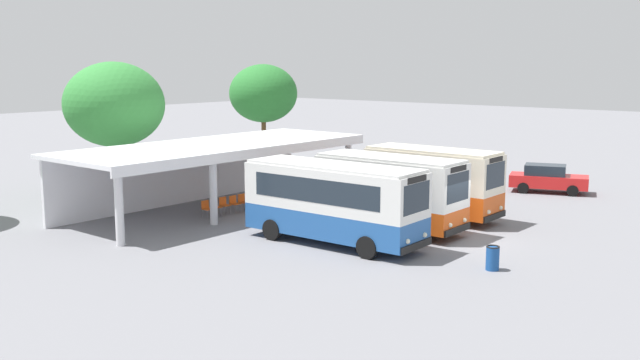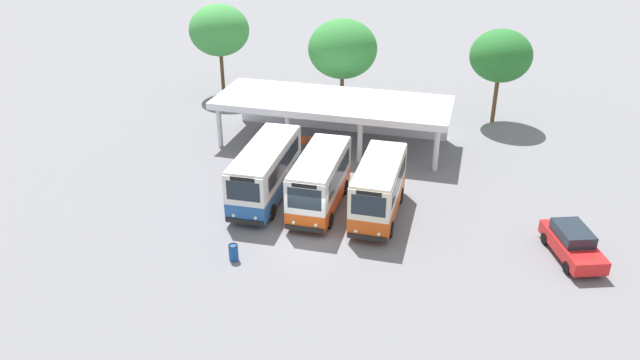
{
  "view_description": "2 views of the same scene",
  "coord_description": "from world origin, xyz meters",
  "px_view_note": "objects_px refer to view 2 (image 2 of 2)",
  "views": [
    {
      "loc": [
        -26.62,
        -14.18,
        7.45
      ],
      "look_at": [
        -0.57,
        7.45,
        1.93
      ],
      "focal_mm": 40.52,
      "sensor_mm": 36.0,
      "label": 1
    },
    {
      "loc": [
        7.95,
        -26.88,
        17.69
      ],
      "look_at": [
        -0.39,
        4.02,
        1.63
      ],
      "focal_mm": 34.29,
      "sensor_mm": 36.0,
      "label": 2
    }
  ],
  "objects_px": {
    "city_bus_nearest_orange": "(266,170)",
    "waiting_chair_end_by_column": "(303,141)",
    "city_bus_second_in_row": "(320,180)",
    "city_bus_middle_cream": "(379,188)",
    "parked_car_flank": "(572,243)",
    "litter_bin_apron": "(234,252)",
    "waiting_chair_second_from_end": "(311,142)",
    "waiting_chair_fourth_seat": "(326,144)",
    "waiting_chair_middle_seat": "(319,142)",
    "waiting_chair_fifth_seat": "(334,145)"
  },
  "relations": [
    {
      "from": "city_bus_nearest_orange",
      "to": "waiting_chair_end_by_column",
      "type": "height_order",
      "value": "city_bus_nearest_orange"
    },
    {
      "from": "city_bus_second_in_row",
      "to": "city_bus_middle_cream",
      "type": "relative_size",
      "value": 1.04
    },
    {
      "from": "parked_car_flank",
      "to": "litter_bin_apron",
      "type": "relative_size",
      "value": 5.21
    },
    {
      "from": "waiting_chair_end_by_column",
      "to": "waiting_chair_second_from_end",
      "type": "xyz_separation_m",
      "value": [
        0.59,
        0.02,
        0.0
      ]
    },
    {
      "from": "parked_car_flank",
      "to": "waiting_chair_fourth_seat",
      "type": "xyz_separation_m",
      "value": [
        -15.57,
        9.83,
        -0.31
      ]
    },
    {
      "from": "waiting_chair_middle_seat",
      "to": "waiting_chair_second_from_end",
      "type": "bearing_deg",
      "value": -179.48
    },
    {
      "from": "waiting_chair_fourth_seat",
      "to": "city_bus_nearest_orange",
      "type": "bearing_deg",
      "value": -102.57
    },
    {
      "from": "city_bus_middle_cream",
      "to": "litter_bin_apron",
      "type": "distance_m",
      "value": 9.04
    },
    {
      "from": "parked_car_flank",
      "to": "waiting_chair_fifth_seat",
      "type": "bearing_deg",
      "value": 146.78
    },
    {
      "from": "city_bus_second_in_row",
      "to": "waiting_chair_second_from_end",
      "type": "relative_size",
      "value": 8.06
    },
    {
      "from": "city_bus_middle_cream",
      "to": "litter_bin_apron",
      "type": "height_order",
      "value": "city_bus_middle_cream"
    },
    {
      "from": "waiting_chair_middle_seat",
      "to": "waiting_chair_fifth_seat",
      "type": "xyz_separation_m",
      "value": [
        1.18,
        -0.11,
        0.0
      ]
    },
    {
      "from": "city_bus_second_in_row",
      "to": "waiting_chair_fifth_seat",
      "type": "relative_size",
      "value": 8.06
    },
    {
      "from": "city_bus_nearest_orange",
      "to": "waiting_chair_fourth_seat",
      "type": "relative_size",
      "value": 9.33
    },
    {
      "from": "city_bus_second_in_row",
      "to": "litter_bin_apron",
      "type": "height_order",
      "value": "city_bus_second_in_row"
    },
    {
      "from": "litter_bin_apron",
      "to": "waiting_chair_second_from_end",
      "type": "bearing_deg",
      "value": 90.39
    },
    {
      "from": "parked_car_flank",
      "to": "waiting_chair_second_from_end",
      "type": "height_order",
      "value": "parked_car_flank"
    },
    {
      "from": "litter_bin_apron",
      "to": "city_bus_nearest_orange",
      "type": "bearing_deg",
      "value": 95.52
    },
    {
      "from": "waiting_chair_fourth_seat",
      "to": "waiting_chair_end_by_column",
      "type": "bearing_deg",
      "value": 177.79
    },
    {
      "from": "waiting_chair_second_from_end",
      "to": "waiting_chair_fourth_seat",
      "type": "relative_size",
      "value": 1.0
    },
    {
      "from": "city_bus_second_in_row",
      "to": "waiting_chair_middle_seat",
      "type": "bearing_deg",
      "value": 105.7
    },
    {
      "from": "waiting_chair_fifth_seat",
      "to": "city_bus_nearest_orange",
      "type": "bearing_deg",
      "value": -106.66
    },
    {
      "from": "city_bus_middle_cream",
      "to": "waiting_chair_second_from_end",
      "type": "relative_size",
      "value": 7.77
    },
    {
      "from": "parked_car_flank",
      "to": "waiting_chair_second_from_end",
      "type": "xyz_separation_m",
      "value": [
        -16.75,
        9.92,
        -0.31
      ]
    },
    {
      "from": "city_bus_middle_cream",
      "to": "parked_car_flank",
      "type": "xyz_separation_m",
      "value": [
        10.35,
        -1.53,
        -1.03
      ]
    },
    {
      "from": "city_bus_nearest_orange",
      "to": "waiting_chair_fifth_seat",
      "type": "xyz_separation_m",
      "value": [
        2.32,
        7.77,
        -1.32
      ]
    },
    {
      "from": "city_bus_second_in_row",
      "to": "parked_car_flank",
      "type": "relative_size",
      "value": 1.48
    },
    {
      "from": "waiting_chair_fourth_seat",
      "to": "litter_bin_apron",
      "type": "height_order",
      "value": "litter_bin_apron"
    },
    {
      "from": "waiting_chair_middle_seat",
      "to": "waiting_chair_fifth_seat",
      "type": "distance_m",
      "value": 1.18
    },
    {
      "from": "waiting_chair_middle_seat",
      "to": "waiting_chair_fourth_seat",
      "type": "xyz_separation_m",
      "value": [
        0.59,
        -0.09,
        0.0
      ]
    },
    {
      "from": "city_bus_nearest_orange",
      "to": "parked_car_flank",
      "type": "height_order",
      "value": "city_bus_nearest_orange"
    },
    {
      "from": "litter_bin_apron",
      "to": "waiting_chair_middle_seat",
      "type": "bearing_deg",
      "value": 88.11
    },
    {
      "from": "waiting_chair_fifth_seat",
      "to": "waiting_chair_end_by_column",
      "type": "bearing_deg",
      "value": 177.85
    },
    {
      "from": "parked_car_flank",
      "to": "litter_bin_apron",
      "type": "distance_m",
      "value": 17.33
    },
    {
      "from": "city_bus_middle_cream",
      "to": "waiting_chair_fourth_seat",
      "type": "bearing_deg",
      "value": 122.16
    },
    {
      "from": "waiting_chair_middle_seat",
      "to": "city_bus_nearest_orange",
      "type": "bearing_deg",
      "value": -98.29
    },
    {
      "from": "waiting_chair_second_from_end",
      "to": "waiting_chair_end_by_column",
      "type": "bearing_deg",
      "value": -177.99
    },
    {
      "from": "city_bus_second_in_row",
      "to": "city_bus_middle_cream",
      "type": "bearing_deg",
      "value": -1.82
    },
    {
      "from": "parked_car_flank",
      "to": "waiting_chair_fifth_seat",
      "type": "relative_size",
      "value": 5.45
    },
    {
      "from": "city_bus_second_in_row",
      "to": "waiting_chair_second_from_end",
      "type": "xyz_separation_m",
      "value": [
        -2.92,
        8.28,
        -1.32
      ]
    },
    {
      "from": "city_bus_second_in_row",
      "to": "litter_bin_apron",
      "type": "bearing_deg",
      "value": -113.6
    },
    {
      "from": "city_bus_second_in_row",
      "to": "waiting_chair_fourth_seat",
      "type": "xyz_separation_m",
      "value": [
        -1.74,
        8.19,
        -1.32
      ]
    },
    {
      "from": "waiting_chair_middle_seat",
      "to": "city_bus_middle_cream",
      "type": "bearing_deg",
      "value": -55.33
    },
    {
      "from": "parked_car_flank",
      "to": "waiting_chair_fourth_seat",
      "type": "height_order",
      "value": "parked_car_flank"
    },
    {
      "from": "waiting_chair_second_from_end",
      "to": "litter_bin_apron",
      "type": "bearing_deg",
      "value": -89.61
    },
    {
      "from": "waiting_chair_second_from_end",
      "to": "litter_bin_apron",
      "type": "relative_size",
      "value": 0.96
    },
    {
      "from": "waiting_chair_fourth_seat",
      "to": "waiting_chair_fifth_seat",
      "type": "xyz_separation_m",
      "value": [
        0.59,
        -0.02,
        0.0
      ]
    },
    {
      "from": "waiting_chair_end_by_column",
      "to": "waiting_chair_second_from_end",
      "type": "relative_size",
      "value": 1.0
    },
    {
      "from": "waiting_chair_end_by_column",
      "to": "waiting_chair_fourth_seat",
      "type": "height_order",
      "value": "same"
    },
    {
      "from": "city_bus_second_in_row",
      "to": "litter_bin_apron",
      "type": "relative_size",
      "value": 7.7
    }
  ]
}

